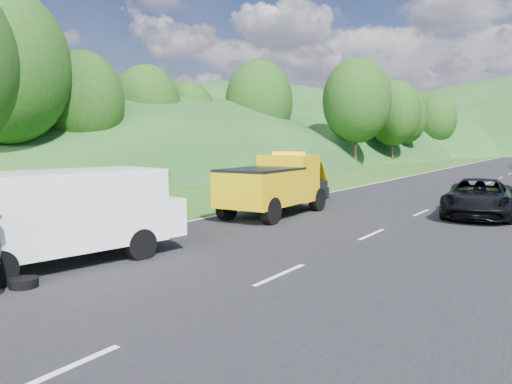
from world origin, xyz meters
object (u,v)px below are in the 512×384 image
Objects in this scene: tow_truck at (276,185)px; passing_suv at (478,217)px; woman at (146,234)px; spare_tire at (24,288)px; suitcase at (123,220)px; child at (157,236)px; white_van at (60,212)px.

tow_truck is 1.12× the size of passing_suv.
woman reaches higher than passing_suv.
passing_suv is at bearing 68.48° from spare_tire.
suitcase is (-1.63, 0.49, 0.27)m from woman.
child is at bearing -111.95° from woman.
white_van is 13.17× the size of suitcase.
child is at bearing -134.87° from passing_suv.
woman is 1.88× the size of child.
tow_truck is at bearing 94.18° from spare_tire.
woman is at bearing 117.85° from white_van.
passing_suv is (7.41, 14.43, -1.35)m from white_van.
spare_tire is (0.87, -11.87, -1.30)m from tow_truck.
woman is 0.54m from child.
tow_truck is 11.58× the size of suitcase.
tow_truck reaches higher than suitcase.
child is 6.09m from spare_tire.
white_van reaches higher than suitcase.
tow_truck is 0.88× the size of white_van.
passing_suv is at bearing 73.48° from white_van.
child is 13.13m from passing_suv.
suitcase is 0.10× the size of passing_suv.
suitcase is 14.24m from passing_suv.
passing_suv is (7.22, 4.25, -1.30)m from tow_truck.
spare_tire is at bearing -179.35° from woman.
tow_truck is at bearing -34.78° from woman.
passing_suv is at bearing -61.33° from woman.
tow_truck is 3.58× the size of woman.
suitcase is 7.46m from spare_tire.
woman reaches higher than child.
white_van reaches higher than spare_tire.
white_van is at bearing -123.68° from passing_suv.
white_van reaches higher than woman.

